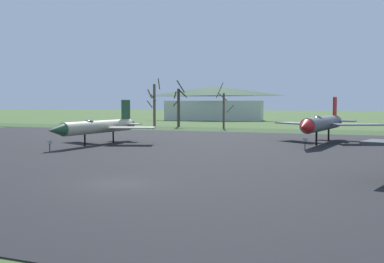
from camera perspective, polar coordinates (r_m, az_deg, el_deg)
name	(u,v)px	position (r m, az deg, el deg)	size (l,w,h in m)	color
ground_plane	(119,184)	(24.74, -9.43, -6.76)	(600.00, 600.00, 0.00)	#425B2D
asphalt_apron	(217,152)	(40.17, 3.24, -2.73)	(102.80, 56.88, 0.05)	black
grass_verge_strip	(283,131)	(73.55, 11.73, 0.05)	(162.80, 12.00, 0.06)	#354B28
jet_fighter_front_left	(98,127)	(48.67, -12.11, 0.63)	(11.64, 14.66, 4.93)	#B7B293
info_placard_front_left	(50,145)	(42.86, -17.92, -1.62)	(0.50, 0.31, 1.12)	black
jet_fighter_front_right	(322,123)	(51.12, 16.50, 1.02)	(12.42, 16.57, 5.31)	#565B60
info_placard_front_right	(305,142)	(44.17, 14.41, -1.36)	(0.54, 0.37, 1.16)	black
bare_tree_far_left	(154,103)	(86.62, -4.94, 3.64)	(2.81, 2.80, 9.48)	brown
bare_tree_left_of_center	(179,105)	(85.91, -1.72, 3.48)	(2.71, 2.67, 9.07)	#42382D
bare_tree_center	(224,109)	(79.55, 4.13, 2.95)	(3.23, 2.80, 8.39)	brown
visitor_building	(214,104)	(122.55, 2.87, 3.64)	(28.75, 12.13, 9.47)	beige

